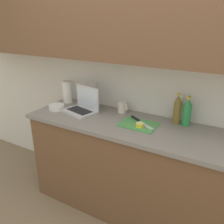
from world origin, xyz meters
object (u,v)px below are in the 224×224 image
object	(u,v)px
cutting_board	(139,125)
bottle_oil_tall	(177,110)
paper_towel_roll	(68,92)
lemon_half_cut	(140,125)
measuring_cup	(122,107)
laptop	(83,106)
bowl_white	(57,107)
bottle_green_soda	(187,112)
knife	(138,120)

from	to	relation	value
cutting_board	bottle_oil_tall	size ratio (longest dim) A/B	1.15
paper_towel_roll	lemon_half_cut	bearing A→B (deg)	-13.04
lemon_half_cut	measuring_cup	distance (m)	0.38
laptop	cutting_board	bearing A→B (deg)	11.54
measuring_cup	bottle_oil_tall	bearing A→B (deg)	0.27
laptop	bowl_white	distance (m)	0.28
bottle_oil_tall	measuring_cup	world-z (taller)	bottle_oil_tall
lemon_half_cut	bottle_green_soda	world-z (taller)	bottle_green_soda
lemon_half_cut	bowl_white	world-z (taller)	bowl_white
bottle_green_soda	lemon_half_cut	bearing A→B (deg)	-143.25
knife	paper_towel_roll	xyz separation A→B (m)	(-0.88, 0.11, 0.10)
bottle_green_soda	paper_towel_roll	bearing A→B (deg)	-179.02
bottle_green_soda	bottle_oil_tall	xyz separation A→B (m)	(-0.08, 0.00, 0.01)
measuring_cup	bowl_white	xyz separation A→B (m)	(-0.61, -0.25, -0.03)
measuring_cup	lemon_half_cut	bearing A→B (deg)	-39.05
measuring_cup	paper_towel_roll	size ratio (longest dim) A/B	0.47
bottle_green_soda	measuring_cup	distance (m)	0.61
bottle_green_soda	paper_towel_roll	distance (m)	1.26
bowl_white	knife	bearing A→B (deg)	7.90
knife	bowl_white	size ratio (longest dim) A/B	1.73
laptop	lemon_half_cut	world-z (taller)	laptop
bottle_green_soda	paper_towel_roll	size ratio (longest dim) A/B	1.10
bottle_oil_tall	bottle_green_soda	bearing A→B (deg)	0.00
laptop	cutting_board	size ratio (longest dim) A/B	1.15
bowl_white	paper_towel_roll	xyz separation A→B (m)	(-0.04, 0.23, 0.09)
laptop	paper_towel_roll	bearing A→B (deg)	167.95
bottle_green_soda	cutting_board	bearing A→B (deg)	-150.83
bowl_white	cutting_board	bearing A→B (deg)	3.80
lemon_half_cut	bottle_oil_tall	world-z (taller)	bottle_oil_tall
bottle_green_soda	paper_towel_roll	xyz separation A→B (m)	(-1.26, -0.02, -0.00)
measuring_cup	bowl_white	bearing A→B (deg)	-157.57
laptop	bottle_oil_tall	distance (m)	0.89
bottle_oil_tall	laptop	bearing A→B (deg)	-169.00
laptop	knife	distance (m)	0.58
laptop	bottle_green_soda	bearing A→B (deg)	23.99
knife	measuring_cup	world-z (taller)	measuring_cup
laptop	lemon_half_cut	bearing A→B (deg)	7.68
knife	bottle_oil_tall	distance (m)	0.35
measuring_cup	cutting_board	bearing A→B (deg)	-36.22
bottle_oil_tall	paper_towel_roll	world-z (taller)	bottle_oil_tall
bottle_oil_tall	paper_towel_roll	bearing A→B (deg)	-178.95
laptop	lemon_half_cut	distance (m)	0.64
laptop	bottle_oil_tall	bearing A→B (deg)	24.92
bowl_white	bottle_oil_tall	bearing A→B (deg)	12.55
paper_towel_roll	measuring_cup	bearing A→B (deg)	1.69
laptop	paper_towel_roll	size ratio (longest dim) A/B	1.54
laptop	bowl_white	bearing A→B (deg)	-148.54
laptop	knife	world-z (taller)	laptop
paper_towel_roll	knife	bearing A→B (deg)	-7.46
cutting_board	bottle_oil_tall	xyz separation A→B (m)	(0.27, 0.19, 0.12)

